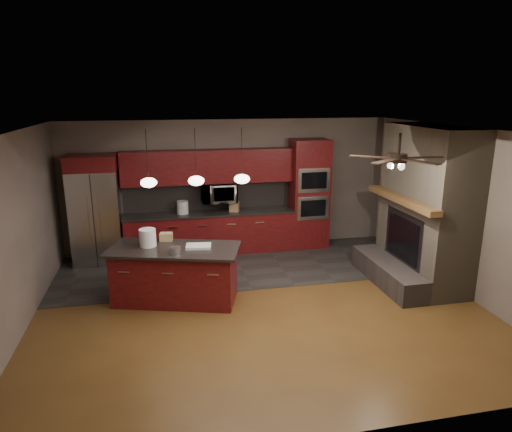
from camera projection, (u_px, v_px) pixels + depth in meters
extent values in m
plane|color=brown|center=(260.00, 305.00, 7.39)|extent=(7.00, 7.00, 0.00)
cube|color=white|center=(260.00, 131.00, 6.66)|extent=(7.00, 6.00, 0.02)
cube|color=slate|center=(230.00, 185.00, 9.86)|extent=(7.00, 0.02, 2.80)
cube|color=slate|center=(461.00, 211.00, 7.73)|extent=(0.02, 6.00, 2.80)
cube|color=slate|center=(14.00, 237.00, 6.32)|extent=(0.02, 6.00, 2.80)
cube|color=#2D2B28|center=(240.00, 265.00, 9.09)|extent=(7.00, 2.40, 0.01)
cube|color=#685D4A|center=(427.00, 206.00, 8.03)|extent=(0.80, 2.00, 2.80)
cube|color=#4A403C|center=(388.00, 273.00, 8.21)|extent=(0.50, 2.00, 0.40)
cube|color=#2D2D30|center=(404.00, 239.00, 8.10)|extent=(0.05, 1.20, 0.95)
cube|color=black|center=(403.00, 239.00, 8.10)|extent=(0.02, 1.00, 0.75)
cube|color=brown|center=(401.00, 199.00, 7.89)|extent=(0.22, 2.10, 0.10)
cube|color=maroon|center=(211.00, 233.00, 9.73)|extent=(3.55, 0.60, 0.86)
cube|color=black|center=(210.00, 213.00, 9.61)|extent=(3.59, 0.64, 0.04)
cube|color=black|center=(208.00, 195.00, 9.79)|extent=(3.55, 0.03, 0.60)
cube|color=maroon|center=(208.00, 167.00, 9.48)|extent=(3.55, 0.35, 0.70)
cube|color=maroon|center=(309.00, 194.00, 9.97)|extent=(0.80, 0.60, 2.38)
cube|color=silver|center=(313.00, 208.00, 9.75)|extent=(0.70, 0.03, 0.52)
cube|color=black|center=(313.00, 208.00, 9.73)|extent=(0.55, 0.02, 0.35)
cube|color=silver|center=(314.00, 180.00, 9.59)|extent=(0.70, 0.03, 0.52)
cube|color=black|center=(314.00, 181.00, 9.57)|extent=(0.55, 0.02, 0.35)
imported|color=silver|center=(219.00, 193.00, 9.59)|extent=(0.73, 0.41, 0.50)
cube|color=silver|center=(96.00, 217.00, 9.06)|extent=(0.94, 0.72, 1.88)
cube|color=#2D2D30|center=(94.00, 222.00, 8.72)|extent=(0.02, 0.02, 1.86)
cube|color=silver|center=(88.00, 220.00, 8.67)|extent=(0.03, 0.03, 0.94)
cube|color=silver|center=(99.00, 219.00, 8.71)|extent=(0.03, 0.03, 0.94)
cube|color=maroon|center=(91.00, 163.00, 8.77)|extent=(0.94, 0.72, 0.30)
cube|color=maroon|center=(175.00, 276.00, 7.46)|extent=(2.08, 1.32, 0.88)
cube|color=black|center=(174.00, 249.00, 7.34)|extent=(2.27, 1.51, 0.04)
cylinder|color=white|center=(148.00, 238.00, 7.38)|extent=(0.36, 0.36, 0.29)
cylinder|color=silver|center=(175.00, 250.00, 7.05)|extent=(0.23, 0.23, 0.11)
cube|color=silver|center=(198.00, 246.00, 7.35)|extent=(0.43, 0.33, 0.04)
cube|color=tan|center=(166.00, 237.00, 7.68)|extent=(0.23, 0.18, 0.13)
cylinder|color=silver|center=(183.00, 207.00, 9.46)|extent=(0.27, 0.27, 0.27)
cube|color=#A57B55|center=(234.00, 207.00, 9.64)|extent=(0.23, 0.21, 0.21)
cylinder|color=black|center=(147.00, 154.00, 7.09)|extent=(0.01, 0.01, 0.78)
ellipsoid|color=white|center=(149.00, 183.00, 7.21)|extent=(0.26, 0.26, 0.16)
cylinder|color=black|center=(195.00, 153.00, 7.24)|extent=(0.01, 0.01, 0.78)
ellipsoid|color=white|center=(196.00, 181.00, 7.36)|extent=(0.26, 0.26, 0.16)
cylinder|color=black|center=(242.00, 152.00, 7.39)|extent=(0.01, 0.01, 0.78)
ellipsoid|color=white|center=(242.00, 179.00, 7.51)|extent=(0.26, 0.26, 0.16)
cylinder|color=black|center=(400.00, 144.00, 6.31)|extent=(0.04, 0.04, 0.30)
cylinder|color=black|center=(398.00, 158.00, 6.36)|extent=(0.24, 0.24, 0.12)
cube|color=#312013|center=(423.00, 157.00, 6.43)|extent=(0.60, 0.12, 0.01)
cube|color=#312013|center=(393.00, 155.00, 6.72)|extent=(0.30, 0.61, 0.01)
cube|color=#312013|center=(371.00, 157.00, 6.51)|extent=(0.56, 0.45, 0.01)
cube|color=#312013|center=(386.00, 161.00, 6.09)|extent=(0.56, 0.45, 0.01)
cube|color=#312013|center=(420.00, 162.00, 6.04)|extent=(0.30, 0.61, 0.01)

